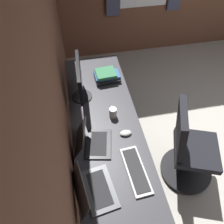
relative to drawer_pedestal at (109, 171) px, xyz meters
The scene contains 11 objects.
wall_back 1.02m from the drawer_pedestal, 82.36° to the left, with size 5.29×0.10×2.60m, color brown.
desk 0.39m from the drawer_pedestal, ahead, with size 2.17×0.63×0.73m.
drawer_pedestal is the anchor object (origin of this frame).
monitor_primary 0.92m from the drawer_pedestal, 12.16° to the left, with size 0.47×0.20×0.40m.
laptop_leftmost 0.46m from the drawer_pedestal, 56.53° to the left, with size 0.35×0.35×0.20m.
laptop_left 0.57m from the drawer_pedestal, 151.33° to the left, with size 0.39×0.33×0.20m.
keyboard_main 0.49m from the drawer_pedestal, 141.99° to the right, with size 0.43×0.17×0.02m.
mouse_main 0.46m from the drawer_pedestal, 54.52° to the right, with size 0.06×0.10×0.03m, color silver.
book_stack_near 0.99m from the drawer_pedestal, ahead, with size 0.22×0.28×0.10m.
coffee_mug 0.57m from the drawer_pedestal, 17.32° to the right, with size 0.11×0.07×0.10m.
office_chair 0.81m from the drawer_pedestal, 88.54° to the right, with size 0.56×0.61×0.97m.
Camera 1 is at (-1.02, 2.16, 2.36)m, focal length 35.94 mm.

